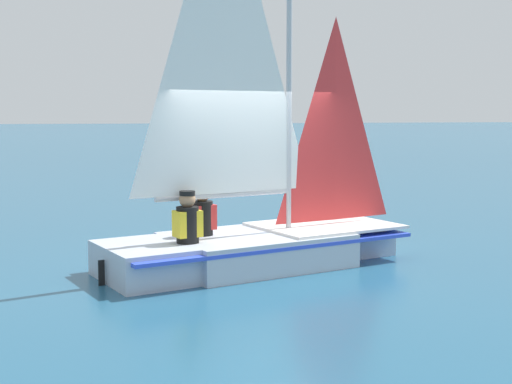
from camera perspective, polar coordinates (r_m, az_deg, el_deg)
name	(u,v)px	position (r m, az deg, el deg)	size (l,w,h in m)	color
ground_plane	(256,266)	(10.33, 0.00, -5.91)	(260.00, 260.00, 0.00)	#235675
sailboat_main	(254,218)	(10.18, -0.19, -2.06)	(2.98, 4.71, 5.73)	#B2BCCC
sailor_helm	(202,224)	(10.11, -4.32, -2.56)	(0.38, 0.40, 1.16)	black
sailor_crew	(188,231)	(9.53, -5.49, -3.11)	(0.38, 0.40, 1.16)	black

